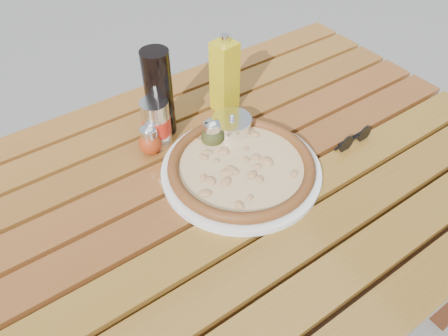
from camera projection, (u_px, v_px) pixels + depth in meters
ground at (227, 334)px, 1.49m from camera, size 60.00×60.00×0.00m
table at (229, 205)px, 1.02m from camera, size 1.40×0.90×0.75m
plate at (241, 171)px, 0.98m from camera, size 0.44×0.44×0.01m
pizza at (241, 166)px, 0.97m from camera, size 0.45×0.45×0.03m
pepper_shaker at (150, 140)px, 1.01m from camera, size 0.07×0.07×0.08m
oregano_shaker at (212, 134)px, 1.03m from camera, size 0.06×0.06×0.08m
dark_bottle at (159, 93)px, 1.02m from camera, size 0.09×0.09×0.22m
soda_can at (157, 123)px, 1.02m from camera, size 0.08×0.08×0.12m
olive_oil_cruet at (225, 77)px, 1.10m from camera, size 0.06×0.06×0.21m
parmesan_tin at (232, 128)px, 1.06m from camera, size 0.13×0.13×0.07m
sunglasses at (354, 139)px, 1.05m from camera, size 0.11×0.03×0.04m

